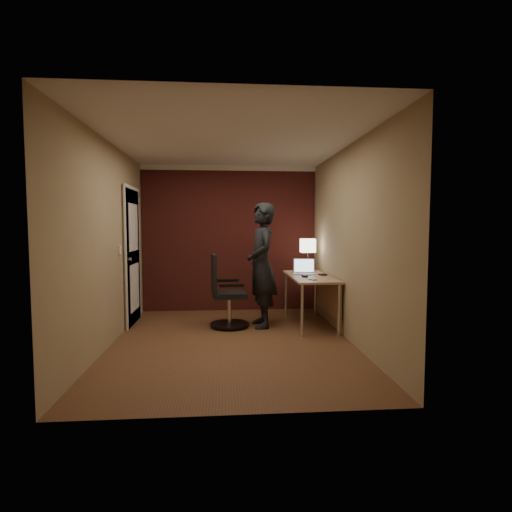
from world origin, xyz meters
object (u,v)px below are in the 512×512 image
(laptop, at_px, (304,270))
(office_chair, at_px, (225,296))
(mouse, at_px, (305,276))
(desk_lamp, at_px, (308,246))
(person, at_px, (262,265))
(wallet, at_px, (323,275))
(desk, at_px, (314,284))
(phone, at_px, (313,280))

(laptop, relative_size, office_chair, 0.36)
(mouse, height_order, office_chair, office_chair)
(office_chair, bearing_deg, laptop, 15.62)
(laptop, bearing_deg, desk_lamp, 68.01)
(laptop, distance_m, person, 0.78)
(person, bearing_deg, laptop, 109.70)
(mouse, xyz_separation_m, office_chair, (-1.15, 0.08, -0.29))
(wallet, bearing_deg, laptop, 136.72)
(wallet, height_order, office_chair, office_chair)
(desk, xyz_separation_m, person, (-0.80, -0.10, 0.30))
(phone, height_order, person, person)
(phone, height_order, office_chair, office_chair)
(laptop, relative_size, phone, 3.22)
(desk_lamp, height_order, person, person)
(phone, relative_size, office_chair, 0.11)
(phone, height_order, wallet, wallet)
(laptop, distance_m, mouse, 0.43)
(mouse, bearing_deg, phone, -90.15)
(wallet, height_order, person, person)
(phone, xyz_separation_m, office_chair, (-1.20, 0.39, -0.28))
(desk_lamp, bearing_deg, wallet, -76.71)
(desk_lamp, xyz_separation_m, mouse, (-0.19, -0.71, -0.40))
(desk, relative_size, phone, 13.04)
(desk_lamp, distance_m, wallet, 0.67)
(mouse, bearing_deg, wallet, 22.84)
(person, bearing_deg, mouse, 75.76)
(laptop, distance_m, wallet, 0.33)
(wallet, bearing_deg, desk_lamp, 103.29)
(laptop, bearing_deg, office_chair, -164.38)
(laptop, distance_m, phone, 0.73)
(desk, height_order, office_chair, office_chair)
(desk_lamp, xyz_separation_m, phone, (-0.14, -1.02, -0.41))
(mouse, distance_m, phone, 0.31)
(phone, relative_size, person, 0.06)
(mouse, distance_m, office_chair, 1.19)
(desk, height_order, phone, phone)
(mouse, relative_size, phone, 0.87)
(mouse, bearing_deg, desk_lamp, 65.67)
(desk, bearing_deg, laptop, 115.38)
(phone, bearing_deg, wallet, 37.67)
(mouse, bearing_deg, laptop, 70.75)
(desk, height_order, wallet, wallet)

